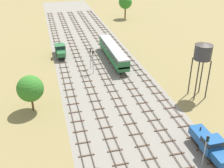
{
  "coord_description": "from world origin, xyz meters",
  "views": [
    {
      "loc": [
        -12.94,
        -5.99,
        27.99
      ],
      "look_at": [
        0.0,
        44.08,
        1.5
      ],
      "focal_mm": 44.82,
      "sensor_mm": 36.0,
      "label": 1
    }
  ],
  "objects_px": {
    "signal_post_nearest": "(93,59)",
    "signal_post_mid": "(206,147)",
    "shunter_loco_centre_right_nearest": "(210,144)",
    "water_tower": "(203,52)",
    "diesel_railcar_centre_near": "(113,52)",
    "signal_post_near": "(90,56)",
    "shunter_loco_far_left_mid": "(60,49)"
  },
  "relations": [
    {
      "from": "diesel_railcar_centre_near",
      "to": "signal_post_near",
      "type": "distance_m",
      "value": 7.28
    },
    {
      "from": "water_tower",
      "to": "signal_post_nearest",
      "type": "relative_size",
      "value": 1.95
    },
    {
      "from": "water_tower",
      "to": "shunter_loco_centre_right_nearest",
      "type": "bearing_deg",
      "value": -114.11
    },
    {
      "from": "water_tower",
      "to": "signal_post_near",
      "type": "bearing_deg",
      "value": 133.69
    },
    {
      "from": "shunter_loco_centre_right_nearest",
      "to": "signal_post_near",
      "type": "height_order",
      "value": "signal_post_near"
    },
    {
      "from": "shunter_loco_centre_right_nearest",
      "to": "diesel_railcar_centre_near",
      "type": "xyz_separation_m",
      "value": [
        -4.33,
        38.61,
        0.59
      ]
    },
    {
      "from": "diesel_railcar_centre_near",
      "to": "signal_post_nearest",
      "type": "distance_m",
      "value": 9.17
    },
    {
      "from": "water_tower",
      "to": "signal_post_mid",
      "type": "height_order",
      "value": "water_tower"
    },
    {
      "from": "diesel_railcar_centre_near",
      "to": "signal_post_mid",
      "type": "distance_m",
      "value": 40.57
    },
    {
      "from": "shunter_loco_far_left_mid",
      "to": "signal_post_near",
      "type": "height_order",
      "value": "signal_post_near"
    },
    {
      "from": "diesel_railcar_centre_near",
      "to": "signal_post_near",
      "type": "xyz_separation_m",
      "value": [
        -6.5,
        -3.19,
        0.72
      ]
    },
    {
      "from": "signal_post_near",
      "to": "signal_post_mid",
      "type": "xyz_separation_m",
      "value": [
        8.67,
        -37.31,
        0.14
      ]
    },
    {
      "from": "shunter_loco_far_left_mid",
      "to": "signal_post_near",
      "type": "distance_m",
      "value": 11.87
    },
    {
      "from": "shunter_loco_centre_right_nearest",
      "to": "signal_post_nearest",
      "type": "bearing_deg",
      "value": 108.58
    },
    {
      "from": "shunter_loco_centre_right_nearest",
      "to": "signal_post_nearest",
      "type": "distance_m",
      "value": 34.04
    },
    {
      "from": "signal_post_mid",
      "to": "water_tower",
      "type": "bearing_deg",
      "value": 62.55
    },
    {
      "from": "diesel_railcar_centre_near",
      "to": "shunter_loco_far_left_mid",
      "type": "height_order",
      "value": "diesel_railcar_centre_near"
    },
    {
      "from": "diesel_railcar_centre_near",
      "to": "water_tower",
      "type": "relative_size",
      "value": 1.81
    },
    {
      "from": "signal_post_nearest",
      "to": "signal_post_near",
      "type": "bearing_deg",
      "value": 90.0
    },
    {
      "from": "water_tower",
      "to": "signal_post_mid",
      "type": "distance_m",
      "value": 21.46
    },
    {
      "from": "diesel_railcar_centre_near",
      "to": "signal_post_nearest",
      "type": "height_order",
      "value": "signal_post_nearest"
    },
    {
      "from": "signal_post_mid",
      "to": "diesel_railcar_centre_near",
      "type": "bearing_deg",
      "value": 93.06
    },
    {
      "from": "shunter_loco_centre_right_nearest",
      "to": "water_tower",
      "type": "xyz_separation_m",
      "value": [
        7.34,
        16.39,
        7.4
      ]
    },
    {
      "from": "signal_post_near",
      "to": "signal_post_mid",
      "type": "distance_m",
      "value": 38.31
    },
    {
      "from": "signal_post_near",
      "to": "shunter_loco_centre_right_nearest",
      "type": "bearing_deg",
      "value": -72.99
    },
    {
      "from": "signal_post_nearest",
      "to": "signal_post_mid",
      "type": "bearing_deg",
      "value": -75.75
    },
    {
      "from": "water_tower",
      "to": "signal_post_near",
      "type": "distance_m",
      "value": 27.0
    },
    {
      "from": "shunter_loco_far_left_mid",
      "to": "signal_post_mid",
      "type": "bearing_deg",
      "value": -72.17
    },
    {
      "from": "water_tower",
      "to": "signal_post_mid",
      "type": "xyz_separation_m",
      "value": [
        -9.5,
        -18.29,
        -5.95
      ]
    },
    {
      "from": "shunter_loco_centre_right_nearest",
      "to": "signal_post_nearest",
      "type": "xyz_separation_m",
      "value": [
        -10.83,
        32.23,
        1.65
      ]
    },
    {
      "from": "water_tower",
      "to": "signal_post_near",
      "type": "height_order",
      "value": "water_tower"
    },
    {
      "from": "diesel_railcar_centre_near",
      "to": "water_tower",
      "type": "distance_m",
      "value": 26.0
    }
  ]
}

